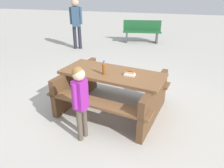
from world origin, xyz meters
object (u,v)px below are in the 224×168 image
(picnic_table, at_px, (112,88))
(bystander_adult, at_px, (76,17))
(hotdog_tray, at_px, (130,74))
(child_in_coat, at_px, (80,95))
(park_bench_far, at_px, (142,31))
(soda_bottle, at_px, (104,68))

(picnic_table, bearing_deg, bystander_adult, 121.43)
(hotdog_tray, distance_m, child_in_coat, 1.01)
(child_in_coat, relative_size, park_bench_far, 0.75)
(soda_bottle, bearing_deg, picnic_table, 47.05)
(hotdog_tray, bearing_deg, park_bench_far, 95.10)
(hotdog_tray, distance_m, bystander_adult, 4.61)
(hotdog_tray, bearing_deg, picnic_table, 169.24)
(hotdog_tray, bearing_deg, soda_bottle, -172.73)
(picnic_table, xyz_separation_m, bystander_adult, (-2.28, 3.73, 0.67))
(picnic_table, height_order, hotdog_tray, hotdog_tray)
(soda_bottle, bearing_deg, hotdog_tray, 7.27)
(picnic_table, distance_m, park_bench_far, 5.28)
(child_in_coat, distance_m, bystander_adult, 5.08)
(park_bench_far, bearing_deg, hotdog_tray, -84.90)
(picnic_table, height_order, child_in_coat, child_in_coat)
(soda_bottle, xyz_separation_m, park_bench_far, (-0.04, 5.39, -0.41))
(bystander_adult, bearing_deg, soda_bottle, -60.57)
(hotdog_tray, relative_size, bystander_adult, 0.11)
(picnic_table, relative_size, child_in_coat, 1.76)
(hotdog_tray, height_order, child_in_coat, child_in_coat)
(hotdog_tray, xyz_separation_m, bystander_adult, (-2.60, 3.79, 0.34))
(bystander_adult, bearing_deg, park_bench_far, 36.01)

